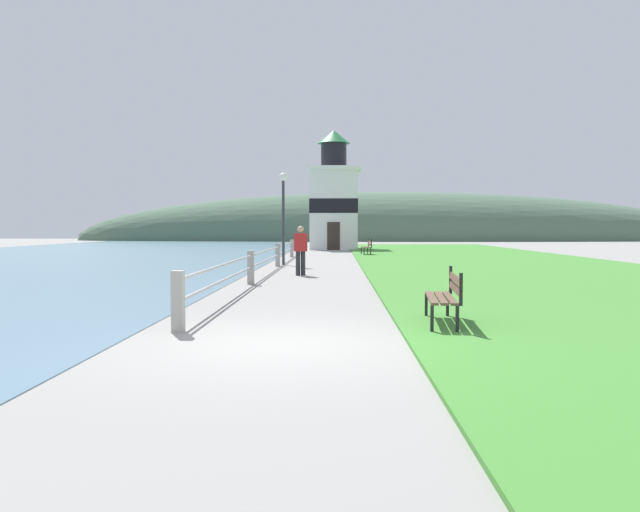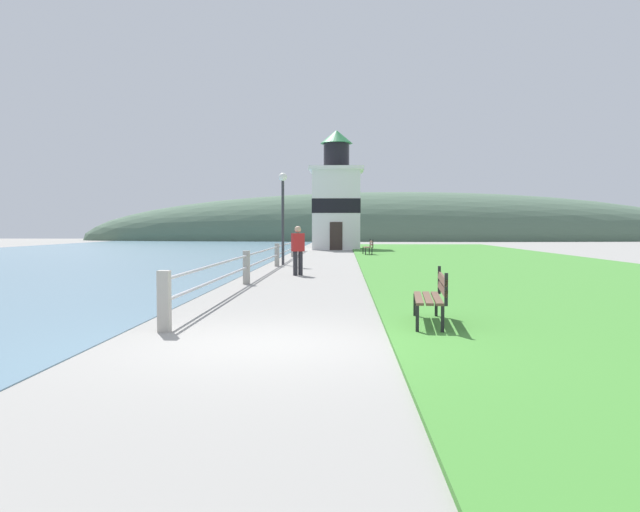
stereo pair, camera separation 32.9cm
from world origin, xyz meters
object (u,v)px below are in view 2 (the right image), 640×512
person_strolling (298,249)px  park_bench_near (433,294)px  park_bench_midway (369,246)px  lighthouse (336,200)px  lamp_post (283,201)px

person_strolling → park_bench_near: bearing=171.1°
park_bench_midway → lighthouse: 10.70m
lighthouse → lamp_post: size_ratio=2.21×
park_bench_near → person_strolling: 11.17m
park_bench_near → lamp_post: size_ratio=0.45×
person_strolling → lamp_post: size_ratio=0.42×
park_bench_midway → person_strolling: bearing=75.5°
park_bench_near → park_bench_midway: 25.91m
park_bench_midway → lamp_post: lamp_post is taller
park_bench_near → person_strolling: person_strolling is taller
person_strolling → lamp_post: (-1.08, 5.94, 1.84)m
park_bench_near → lighthouse: 36.14m
park_bench_midway → person_strolling: person_strolling is taller
lighthouse → person_strolling: bearing=-92.3°
park_bench_midway → person_strolling: (-3.00, -15.15, 0.36)m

